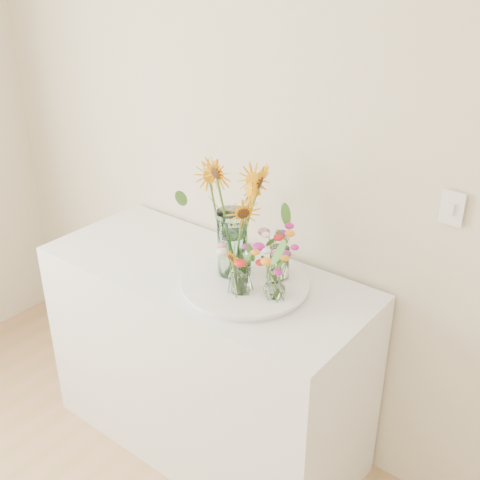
{
  "coord_description": "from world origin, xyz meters",
  "views": [
    {
      "loc": [
        1.03,
        0.36,
        2.11
      ],
      "look_at": [
        -0.18,
        1.9,
        1.11
      ],
      "focal_mm": 45.0,
      "sensor_mm": 36.0,
      "label": 1
    }
  ],
  "objects_px": {
    "small_vase_c": "(279,263)",
    "small_vase_b": "(274,284)",
    "counter": "(206,359)",
    "mason_jar": "(232,243)",
    "small_vase_a": "(241,277)",
    "tray": "(245,285)"
  },
  "relations": [
    {
      "from": "small_vase_c",
      "to": "small_vase_b",
      "type": "bearing_deg",
      "value": -61.97
    },
    {
      "from": "counter",
      "to": "mason_jar",
      "type": "relative_size",
      "value": 5.22
    },
    {
      "from": "mason_jar",
      "to": "small_vase_a",
      "type": "xyz_separation_m",
      "value": [
        0.11,
        -0.09,
        -0.07
      ]
    },
    {
      "from": "small_vase_b",
      "to": "small_vase_c",
      "type": "bearing_deg",
      "value": 118.03
    },
    {
      "from": "counter",
      "to": "small_vase_b",
      "type": "xyz_separation_m",
      "value": [
        0.37,
        -0.02,
        0.53
      ]
    },
    {
      "from": "tray",
      "to": "small_vase_a",
      "type": "distance_m",
      "value": 0.11
    },
    {
      "from": "counter",
      "to": "small_vase_c",
      "type": "distance_m",
      "value": 0.63
    },
    {
      "from": "counter",
      "to": "small_vase_a",
      "type": "relative_size",
      "value": 10.94
    },
    {
      "from": "small_vase_c",
      "to": "small_vase_a",
      "type": "bearing_deg",
      "value": -106.44
    },
    {
      "from": "small_vase_b",
      "to": "small_vase_c",
      "type": "xyz_separation_m",
      "value": [
        -0.07,
        0.13,
        0.01
      ]
    },
    {
      "from": "small_vase_a",
      "to": "small_vase_b",
      "type": "height_order",
      "value": "small_vase_a"
    },
    {
      "from": "tray",
      "to": "small_vase_a",
      "type": "relative_size",
      "value": 3.65
    },
    {
      "from": "counter",
      "to": "small_vase_b",
      "type": "relative_size",
      "value": 11.93
    },
    {
      "from": "counter",
      "to": "small_vase_c",
      "type": "height_order",
      "value": "small_vase_c"
    },
    {
      "from": "mason_jar",
      "to": "counter",
      "type": "bearing_deg",
      "value": -172.42
    },
    {
      "from": "counter",
      "to": "tray",
      "type": "relative_size",
      "value": 3.0
    },
    {
      "from": "tray",
      "to": "small_vase_a",
      "type": "height_order",
      "value": "small_vase_a"
    },
    {
      "from": "counter",
      "to": "small_vase_a",
      "type": "xyz_separation_m",
      "value": [
        0.25,
        -0.07,
        0.54
      ]
    },
    {
      "from": "mason_jar",
      "to": "small_vase_a",
      "type": "height_order",
      "value": "mason_jar"
    },
    {
      "from": "tray",
      "to": "small_vase_b",
      "type": "distance_m",
      "value": 0.17
    },
    {
      "from": "tray",
      "to": "small_vase_c",
      "type": "distance_m",
      "value": 0.16
    },
    {
      "from": "small_vase_c",
      "to": "tray",
      "type": "bearing_deg",
      "value": -126.63
    }
  ]
}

